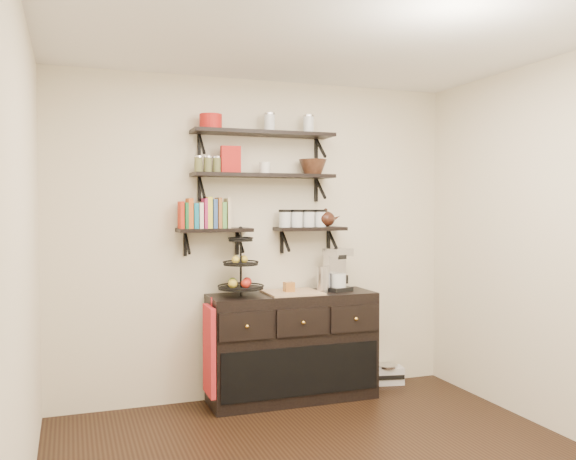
{
  "coord_description": "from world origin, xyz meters",
  "views": [
    {
      "loc": [
        -1.53,
        -3.24,
        1.63
      ],
      "look_at": [
        0.05,
        1.15,
        1.45
      ],
      "focal_mm": 38.0,
      "sensor_mm": 36.0,
      "label": 1
    }
  ],
  "objects_px": {
    "fruit_stand": "(241,273)",
    "radio": "(387,374)",
    "sideboard": "(292,346)",
    "coffee_maker": "(337,270)"
  },
  "relations": [
    {
      "from": "sideboard",
      "to": "coffee_maker",
      "type": "xyz_separation_m",
      "value": [
        0.42,
        0.02,
        0.62
      ]
    },
    {
      "from": "sideboard",
      "to": "fruit_stand",
      "type": "xyz_separation_m",
      "value": [
        -0.44,
        0.0,
        0.63
      ]
    },
    {
      "from": "coffee_maker",
      "to": "radio",
      "type": "relative_size",
      "value": 1.15
    },
    {
      "from": "fruit_stand",
      "to": "radio",
      "type": "height_order",
      "value": "fruit_stand"
    },
    {
      "from": "radio",
      "to": "sideboard",
      "type": "bearing_deg",
      "value": -161.27
    },
    {
      "from": "fruit_stand",
      "to": "radio",
      "type": "xyz_separation_m",
      "value": [
        1.41,
        0.13,
        -1.0
      ]
    },
    {
      "from": "sideboard",
      "to": "radio",
      "type": "height_order",
      "value": "sideboard"
    },
    {
      "from": "fruit_stand",
      "to": "radio",
      "type": "relative_size",
      "value": 1.69
    },
    {
      "from": "fruit_stand",
      "to": "coffee_maker",
      "type": "relative_size",
      "value": 1.47
    },
    {
      "from": "sideboard",
      "to": "radio",
      "type": "distance_m",
      "value": 1.05
    }
  ]
}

